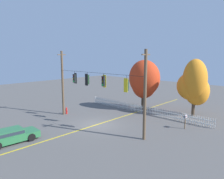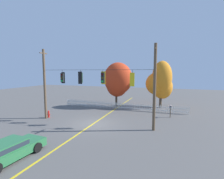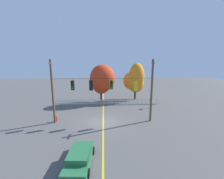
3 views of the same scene
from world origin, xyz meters
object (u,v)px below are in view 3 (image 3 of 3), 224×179
traffic_signal_northbound_primary (72,86)px  parked_car (79,158)px  traffic_signal_southbound_primary (91,85)px  roadside_mailbox (150,101)px  traffic_signal_westbound_side (136,86)px  fire_hydrant (56,118)px  autumn_maple_mid (135,80)px  autumn_maple_near_fence (102,80)px  traffic_signal_northbound_secondary (111,85)px

traffic_signal_northbound_primary → parked_car: (1.81, -8.09, -4.00)m
traffic_signal_northbound_primary → traffic_signal_southbound_primary: (2.19, -0.02, 0.03)m
parked_car → roadside_mailbox: roadside_mailbox is taller
traffic_signal_westbound_side → fire_hydrant: size_ratio=1.85×
parked_car → traffic_signal_northbound_primary: bearing=102.6°
traffic_signal_northbound_primary → autumn_maple_mid: (9.41, 10.28, -0.93)m
traffic_signal_southbound_primary → autumn_maple_near_fence: autumn_maple_near_fence is taller
traffic_signal_northbound_secondary → traffic_signal_southbound_primary: bearing=-179.5°
parked_car → fire_hydrant: parked_car is taller
traffic_signal_northbound_secondary → fire_hydrant: 8.11m
autumn_maple_mid → fire_hydrant: 15.68m
traffic_signal_southbound_primary → autumn_maple_mid: (7.21, 10.30, -0.96)m
traffic_signal_northbound_secondary → parked_car: (-2.79, -8.10, -4.05)m
traffic_signal_northbound_secondary → traffic_signal_northbound_primary: bearing=-180.0°
traffic_signal_westbound_side → fire_hydrant: bearing=177.7°
traffic_signal_northbound_primary → traffic_signal_westbound_side: bearing=-0.1°
traffic_signal_northbound_secondary → autumn_maple_mid: (4.80, 10.28, -0.98)m
traffic_signal_westbound_side → parked_car: size_ratio=0.34×
parked_car → fire_hydrant: (-4.10, 8.47, -0.20)m
traffic_signal_northbound_secondary → parked_car: traffic_signal_northbound_secondary is taller
fire_hydrant → traffic_signal_southbound_primary: bearing=-5.0°
parked_car → roadside_mailbox: bearing=55.2°
parked_car → fire_hydrant: size_ratio=5.41×
traffic_signal_northbound_primary → roadside_mailbox: bearing=24.5°
traffic_signal_southbound_primary → autumn_maple_mid: autumn_maple_mid is taller
traffic_signal_northbound_primary → fire_hydrant: traffic_signal_northbound_primary is taller
autumn_maple_mid → roadside_mailbox: bearing=-74.4°
parked_car → traffic_signal_southbound_primary: bearing=87.3°
traffic_signal_southbound_primary → traffic_signal_westbound_side: bearing=0.0°
traffic_signal_southbound_primary → traffic_signal_northbound_secondary: bearing=0.5°
fire_hydrant → parked_car: bearing=-64.1°
autumn_maple_near_fence → roadside_mailbox: 8.84m
traffic_signal_westbound_side → parked_car: 10.64m
traffic_signal_northbound_primary → traffic_signal_westbound_side: same height
traffic_signal_northbound_secondary → parked_car: 9.47m
traffic_signal_southbound_primary → traffic_signal_northbound_secondary: same height
traffic_signal_westbound_side → fire_hydrant: (-9.81, 0.39, -4.13)m
traffic_signal_northbound_secondary → parked_car: size_ratio=0.31×
parked_car → roadside_mailbox: (9.08, 13.06, 0.56)m
fire_hydrant → autumn_maple_mid: bearing=40.3°
autumn_maple_mid → traffic_signal_westbound_side: bearing=-100.4°
autumn_maple_mid → roadside_mailbox: (1.48, -5.31, -2.51)m
autumn_maple_near_fence → parked_car: 17.22m
traffic_signal_northbound_secondary → autumn_maple_near_fence: (-1.22, 8.72, -0.72)m
traffic_signal_northbound_secondary → autumn_maple_near_fence: 8.84m
traffic_signal_northbound_primary → autumn_maple_near_fence: autumn_maple_near_fence is taller
traffic_signal_southbound_primary → parked_car: (-0.39, -8.08, -4.03)m
autumn_maple_near_fence → roadside_mailbox: autumn_maple_near_fence is taller
roadside_mailbox → parked_car: bearing=-124.8°
traffic_signal_southbound_primary → autumn_maple_mid: bearing=55.0°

